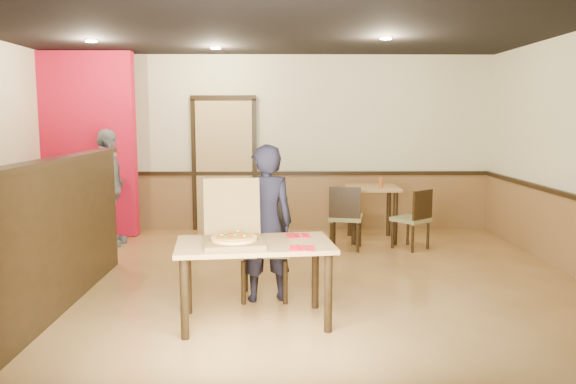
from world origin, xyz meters
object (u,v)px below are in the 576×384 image
passerby (108,188)px  side_chair_right (414,217)px  main_table (255,254)px  condiment (381,182)px  side_chair_left (346,215)px  diner (265,223)px  pizza_box (234,235)px  diner_chair (265,243)px  side_table (372,199)px

passerby → side_chair_right: bearing=-88.7°
main_table → condiment: condiment is taller
side_chair_left → condiment: 0.86m
diner → pizza_box: (-0.26, -0.63, 0.02)m
main_table → condiment: bearing=55.8°
side_chair_left → condiment: (0.57, 0.51, 0.39)m
main_table → condiment: (1.69, 3.25, 0.26)m
main_table → diner_chair: (0.07, 0.77, -0.07)m
main_table → side_chair_left: bearing=61.0°
pizza_box → side_table: bearing=54.5°
main_table → pizza_box: (-0.18, -0.02, 0.18)m
diner_chair → side_chair_right: (2.01, 1.98, -0.09)m
condiment → passerby: bearing=-177.5°
side_table → side_chair_left: bearing=-127.0°
side_table → passerby: size_ratio=0.49×
main_table → diner_chair: 0.78m
side_table → diner_chair: bearing=-120.4°
diner_chair → condiment: bearing=56.5°
passerby → side_chair_left: bearing=-90.2°
side_chair_right → passerby: (-4.29, 0.32, 0.37)m
side_chair_left → side_table: side_chair_left is taller
side_chair_right → diner: 2.94m
side_chair_left → pizza_box: bearing=76.7°
diner_chair → side_chair_right: size_ratio=1.19×
diner_chair → side_table: diner_chair is taller
side_chair_left → passerby: passerby is taller
side_chair_right → diner: diner is taller
side_chair_right → main_table: bearing=13.2°
main_table → side_chair_left: (1.12, 2.74, -0.13)m
side_chair_left → diner_chair: bearing=73.9°
diner → condiment: size_ratio=10.74×
side_chair_right → pizza_box: pizza_box is taller
diner_chair → diner: (0.01, -0.15, 0.23)m
main_table → pizza_box: bearing=178.2°
side_table → condiment: (0.11, -0.10, 0.25)m
side_chair_left → side_chair_right: size_ratio=1.06×
passerby → diner: bearing=-131.4°
diner → passerby: (-2.30, 2.46, 0.05)m
diner → pizza_box: diner is taller
side_table → condiment: 0.29m
side_table → diner: size_ratio=0.52×
diner → passerby: size_ratio=0.94×
side_table → condiment: bearing=-43.3°
diner → passerby: 3.37m
main_table → passerby: 3.80m
condiment → side_table: bearing=136.7°
side_chair_left → side_table: size_ratio=1.11×
diner → condiment: (1.61, 2.63, 0.10)m
main_table → diner_chair: bearing=78.2°
side_table → pizza_box: bearing=-117.7°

